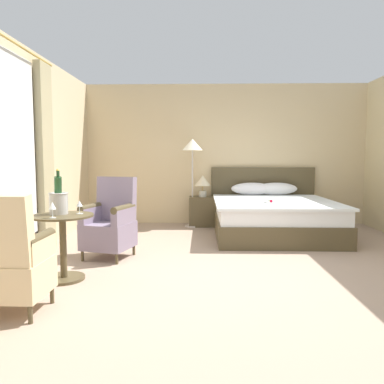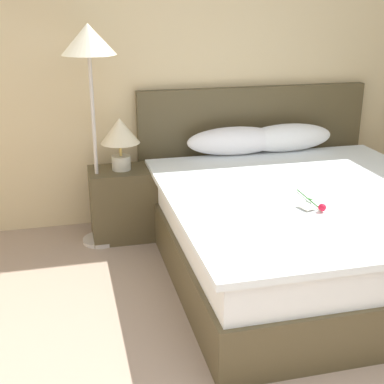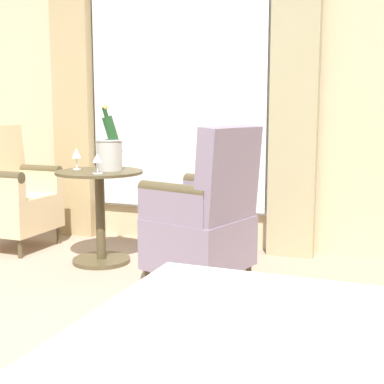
# 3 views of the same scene
# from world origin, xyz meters

# --- Properties ---
(ground_plane) EXTENTS (7.96, 7.96, 0.00)m
(ground_plane) POSITION_xyz_m (0.00, 0.00, 0.00)
(ground_plane) COLOR tan
(wall_headboard_side) EXTENTS (5.53, 0.12, 2.71)m
(wall_headboard_side) POSITION_xyz_m (0.00, 3.29, 1.36)
(wall_headboard_side) COLOR #D3BB8D
(wall_headboard_side) RESTS_ON ground
(bed) EXTENTS (1.99, 2.25, 1.10)m
(bed) POSITION_xyz_m (0.73, 2.14, 0.32)
(bed) COLOR #4D4129
(bed) RESTS_ON ground
(nightstand) EXTENTS (0.53, 0.37, 0.56)m
(nightstand) POSITION_xyz_m (-0.43, 2.89, 0.28)
(nightstand) COLOR #4D4129
(nightstand) RESTS_ON ground
(bedside_lamp) EXTENTS (0.30, 0.30, 0.40)m
(bedside_lamp) POSITION_xyz_m (-0.43, 2.89, 0.84)
(bedside_lamp) COLOR #BCB8A7
(bedside_lamp) RESTS_ON nightstand
(floor_lamp_brass) EXTENTS (0.38, 0.38, 1.64)m
(floor_lamp_brass) POSITION_xyz_m (-0.63, 2.84, 1.40)
(floor_lamp_brass) COLOR beige
(floor_lamp_brass) RESTS_ON ground
(side_table_round) EXTENTS (0.64, 0.64, 0.69)m
(side_table_round) POSITION_xyz_m (-1.90, -0.30, 0.40)
(side_table_round) COLOR #4D4129
(side_table_round) RESTS_ON ground
(champagne_bucket) EXTENTS (0.20, 0.20, 0.48)m
(champagne_bucket) POSITION_xyz_m (-1.96, -0.24, 0.84)
(champagne_bucket) COLOR #B4B1AA
(champagne_bucket) RESTS_ON side_table_round
(wine_glass_near_bucket) EXTENTS (0.07, 0.07, 0.16)m
(wine_glass_near_bucket) POSITION_xyz_m (-1.92, -0.51, 0.81)
(wine_glass_near_bucket) COLOR white
(wine_glass_near_bucket) RESTS_ON side_table_round
(wine_glass_near_edge) EXTENTS (0.07, 0.07, 0.14)m
(wine_glass_near_edge) POSITION_xyz_m (-1.75, -0.22, 0.79)
(wine_glass_near_edge) COLOR white
(wine_glass_near_edge) RESTS_ON side_table_round
(armchair_by_window) EXTENTS (0.68, 0.70, 1.04)m
(armchair_by_window) POSITION_xyz_m (-1.63, 0.62, 0.44)
(armchair_by_window) COLOR #4D4129
(armchair_by_window) RESTS_ON ground
(armchair_facing_bed) EXTENTS (0.58, 0.53, 1.00)m
(armchair_facing_bed) POSITION_xyz_m (-2.02, -1.20, 0.45)
(armchair_facing_bed) COLOR #4D4129
(armchair_facing_bed) RESTS_ON ground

